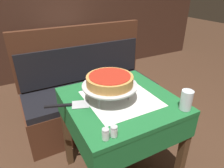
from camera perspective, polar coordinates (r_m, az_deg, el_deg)
dining_table_front at (r=1.40m, az=2.38°, el=-8.28°), size 0.70×0.70×0.74m
dining_table_rear at (r=2.93m, az=-10.43°, el=11.00°), size 0.68×0.68×0.75m
booth_bench at (r=2.18m, az=-6.14°, el=-4.15°), size 1.37×0.54×1.05m
back_wall_panel at (r=3.30m, az=-19.16°, el=21.74°), size 6.00×0.04×2.40m
pizza_pan_stand at (r=1.27m, az=-0.63°, el=-0.55°), size 0.35×0.35×0.11m
deep_dish_pizza at (r=1.25m, az=-0.64°, el=1.13°), size 0.30×0.30×0.06m
pizza_server at (r=1.28m, az=-12.14°, el=-5.90°), size 0.28×0.14×0.01m
water_glass_near at (r=1.27m, az=20.47°, el=-4.32°), size 0.07×0.07×0.12m
salt_shaker at (r=1.00m, az=-1.83°, el=-14.11°), size 0.04×0.04×0.06m
pepper_shaker at (r=1.02m, az=0.56°, el=-13.36°), size 0.04×0.04×0.06m
condiment_caddy at (r=2.82m, az=-9.74°, el=13.63°), size 0.12×0.12×0.15m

